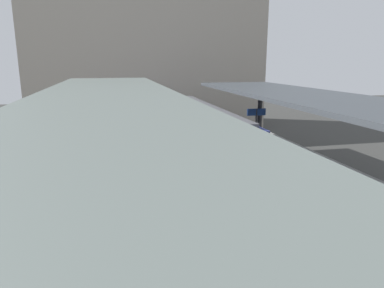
{
  "coord_description": "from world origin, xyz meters",
  "views": [
    {
      "loc": [
        -3.68,
        -9.08,
        5.32
      ],
      "look_at": [
        -0.44,
        5.05,
        1.9
      ],
      "focal_mm": 32.63,
      "sensor_mm": 36.0,
      "label": 1
    }
  ],
  "objects_px": {
    "platform_bench": "(317,176)",
    "passenger_far_end": "(146,183)",
    "platform_sign": "(256,121)",
    "passenger_near_bench": "(81,146)",
    "commuter_train": "(193,140)",
    "passenger_mid_platform": "(90,174)"
  },
  "relations": [
    {
      "from": "platform_sign",
      "to": "passenger_far_end",
      "type": "relative_size",
      "value": 1.26
    },
    {
      "from": "commuter_train",
      "to": "passenger_near_bench",
      "type": "relative_size",
      "value": 6.65
    },
    {
      "from": "commuter_train",
      "to": "platform_sign",
      "type": "relative_size",
      "value": 4.88
    },
    {
      "from": "platform_bench",
      "to": "passenger_near_bench",
      "type": "height_order",
      "value": "passenger_near_bench"
    },
    {
      "from": "passenger_near_bench",
      "to": "passenger_far_end",
      "type": "xyz_separation_m",
      "value": [
        2.21,
        -5.49,
        0.07
      ]
    },
    {
      "from": "commuter_train",
      "to": "passenger_far_end",
      "type": "bearing_deg",
      "value": -114.83
    },
    {
      "from": "platform_sign",
      "to": "passenger_near_bench",
      "type": "xyz_separation_m",
      "value": [
        -7.89,
        0.07,
        -0.78
      ]
    },
    {
      "from": "commuter_train",
      "to": "passenger_near_bench",
      "type": "height_order",
      "value": "commuter_train"
    },
    {
      "from": "commuter_train",
      "to": "passenger_mid_platform",
      "type": "distance_m",
      "value": 6.64
    },
    {
      "from": "platform_bench",
      "to": "passenger_far_end",
      "type": "relative_size",
      "value": 0.8
    },
    {
      "from": "platform_bench",
      "to": "passenger_near_bench",
      "type": "distance_m",
      "value": 9.51
    },
    {
      "from": "platform_bench",
      "to": "platform_sign",
      "type": "xyz_separation_m",
      "value": [
        -0.29,
        4.78,
        1.16
      ]
    },
    {
      "from": "platform_bench",
      "to": "passenger_near_bench",
      "type": "bearing_deg",
      "value": 149.31
    },
    {
      "from": "commuter_train",
      "to": "platform_bench",
      "type": "relative_size",
      "value": 7.7
    },
    {
      "from": "platform_bench",
      "to": "passenger_near_bench",
      "type": "xyz_separation_m",
      "value": [
        -8.18,
        4.85,
        0.37
      ]
    },
    {
      "from": "passenger_far_end",
      "to": "passenger_near_bench",
      "type": "bearing_deg",
      "value": 111.94
    },
    {
      "from": "passenger_mid_platform",
      "to": "passenger_near_bench",
      "type": "bearing_deg",
      "value": 97.88
    },
    {
      "from": "platform_sign",
      "to": "passenger_mid_platform",
      "type": "relative_size",
      "value": 1.26
    },
    {
      "from": "platform_sign",
      "to": "commuter_train",
      "type": "bearing_deg",
      "value": 166.11
    },
    {
      "from": "passenger_near_bench",
      "to": "passenger_far_end",
      "type": "distance_m",
      "value": 5.92
    },
    {
      "from": "commuter_train",
      "to": "platform_bench",
      "type": "bearing_deg",
      "value": -60.32
    },
    {
      "from": "commuter_train",
      "to": "platform_sign",
      "type": "bearing_deg",
      "value": -13.89
    }
  ]
}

